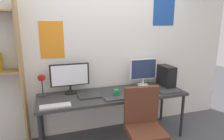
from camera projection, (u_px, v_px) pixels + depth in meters
wall_back at (105, 52)px, 3.19m from camera, size 4.58×0.11×2.60m
desk at (113, 97)px, 2.94m from camera, size 2.18×0.68×0.74m
office_chair at (144, 135)px, 2.46m from camera, size 0.52×0.52×0.99m
monitor_left at (70, 77)px, 2.89m from camera, size 0.57×0.18×0.45m
monitor_right at (143, 71)px, 3.25m from camera, size 0.47×0.18×0.46m
pc_tower at (166, 76)px, 3.28m from camera, size 0.17×0.34×0.34m
desk_lamp at (42, 80)px, 2.75m from camera, size 0.11×0.15×0.37m
keyboard_left at (55, 106)px, 2.46m from camera, size 0.38×0.13×0.02m
keyboard_center at (118, 98)px, 2.72m from camera, size 0.39×0.13×0.02m
keyboard_right at (170, 92)px, 2.97m from camera, size 0.34×0.13×0.02m
computer_mouse at (134, 96)px, 2.77m from camera, size 0.06×0.10×0.03m
laptop_closed at (90, 96)px, 2.80m from camera, size 0.32×0.22×0.02m
coffee_mug at (116, 93)px, 2.84m from camera, size 0.11×0.08×0.09m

